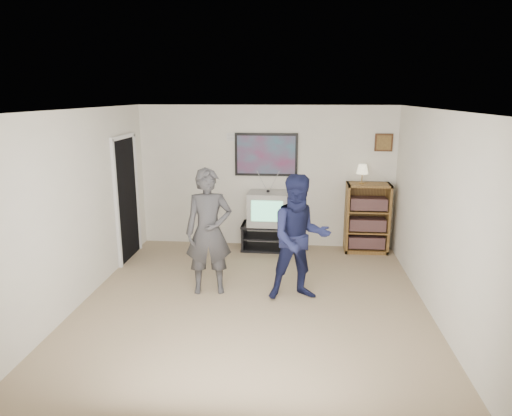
% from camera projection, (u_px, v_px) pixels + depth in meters
% --- Properties ---
extents(room_shell, '(4.51, 5.00, 2.51)m').
position_uv_depth(room_shell, '(255.00, 206.00, 6.00)').
color(room_shell, '#94795D').
rests_on(room_shell, ground).
extents(media_stand, '(0.93, 0.53, 0.46)m').
position_uv_depth(media_stand, '(268.00, 237.00, 8.06)').
color(media_stand, black).
rests_on(media_stand, room_shell).
extents(crt_television, '(0.69, 0.59, 0.57)m').
position_uv_depth(crt_television, '(268.00, 208.00, 7.94)').
color(crt_television, '#9F9E9A').
rests_on(crt_television, media_stand).
extents(bookshelf, '(0.73, 0.42, 1.21)m').
position_uv_depth(bookshelf, '(367.00, 218.00, 7.87)').
color(bookshelf, '#553419').
rests_on(bookshelf, room_shell).
extents(table_lamp, '(0.20, 0.20, 0.33)m').
position_uv_depth(table_lamp, '(362.00, 174.00, 7.69)').
color(table_lamp, '#F8EBBC').
rests_on(table_lamp, bookshelf).
extents(person_tall, '(0.70, 0.52, 1.73)m').
position_uv_depth(person_tall, '(209.00, 232.00, 6.17)').
color(person_tall, '#353538').
rests_on(person_tall, room_shell).
extents(person_short, '(0.94, 0.80, 1.69)m').
position_uv_depth(person_short, '(300.00, 238.00, 5.97)').
color(person_short, '#171B3F').
rests_on(person_short, room_shell).
extents(controller_left, '(0.07, 0.12, 0.03)m').
position_uv_depth(controller_left, '(209.00, 204.00, 6.28)').
color(controller_left, white).
rests_on(controller_left, person_tall).
extents(controller_right, '(0.06, 0.12, 0.03)m').
position_uv_depth(controller_right, '(304.00, 211.00, 6.15)').
color(controller_right, white).
rests_on(controller_right, person_short).
extents(poster, '(1.10, 0.03, 0.75)m').
position_uv_depth(poster, '(266.00, 155.00, 7.96)').
color(poster, black).
rests_on(poster, room_shell).
extents(air_vent, '(0.28, 0.02, 0.14)m').
position_uv_depth(air_vent, '(235.00, 137.00, 7.94)').
color(air_vent, white).
rests_on(air_vent, room_shell).
extents(small_picture, '(0.30, 0.03, 0.30)m').
position_uv_depth(small_picture, '(384.00, 143.00, 7.73)').
color(small_picture, '#462B16').
rests_on(small_picture, room_shell).
extents(doorway, '(0.03, 0.85, 2.00)m').
position_uv_depth(doorway, '(126.00, 200.00, 7.47)').
color(doorway, black).
rests_on(doorway, room_shell).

